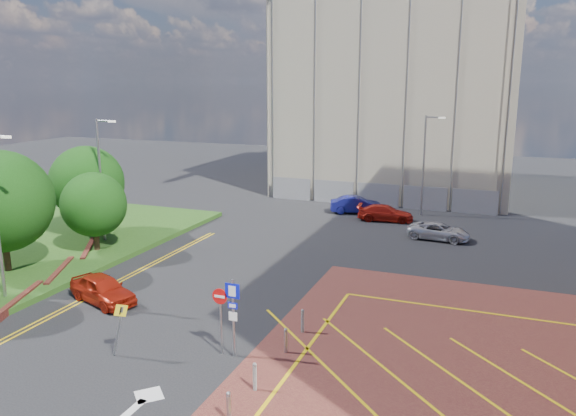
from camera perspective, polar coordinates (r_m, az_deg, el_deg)
The scene contains 16 objects.
ground at distance 22.46m, azimuth -7.85°, elevation -15.58°, with size 140.00×140.00×0.00m, color black.
retaining_wall at distance 30.70m, azimuth -25.88°, elevation -8.41°, with size 6.06×20.33×0.40m.
tree_b at distance 34.24m, azimuth -27.17°, elevation 0.60°, with size 5.60×5.60×6.74m.
tree_c at distance 36.57m, azimuth -19.13°, elevation 0.33°, with size 4.00×4.00×4.90m.
tree_d at distance 40.60m, azimuth -19.75°, elevation 2.44°, with size 5.00×5.00×6.08m.
lamp_left_far at distance 38.39m, azimuth -18.44°, elevation 3.18°, with size 1.53×0.16×8.00m.
lamp_back at distance 46.00m, azimuth 13.72°, elevation 4.58°, with size 1.53×0.16×8.00m.
sign_cluster at distance 22.27m, azimuth -6.09°, elevation -10.21°, with size 1.17×0.12×3.20m.
warning_sign at distance 23.17m, azimuth -16.78°, elevation -11.18°, with size 0.77×0.42×2.25m.
bollard_row at distance 20.01m, azimuth -4.22°, elevation -17.75°, with size 0.14×11.14×0.90m.
construction_building at distance 58.04m, azimuth 11.59°, elevation 12.89°, with size 21.20×19.20×22.00m, color #A79D89.
construction_fence at distance 48.98m, azimuth 10.26°, elevation 1.23°, with size 21.60×0.06×2.00m, color gray.
car_red_left at distance 29.17m, azimuth -18.32°, elevation -7.82°, with size 1.62×4.04×1.38m, color #A21E0D.
car_blue_back at distance 46.44m, azimuth 6.93°, elevation 0.33°, with size 1.47×4.22×1.39m, color navy.
car_red_back at distance 44.17m, azimuth 9.86°, elevation -0.51°, with size 1.74×4.27×1.24m, color #A8180E.
car_silver_back at distance 39.81m, azimuth 15.06°, elevation -2.29°, with size 1.93×4.18×1.16m, color #BCBAC2.
Camera 1 is at (9.76, -17.21, 10.62)m, focal length 35.00 mm.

